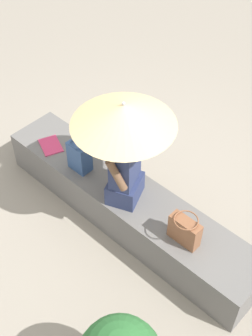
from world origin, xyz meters
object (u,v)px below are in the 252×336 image
object	(u,v)px
person_seated	(125,168)
magazine	(51,145)
tote_bag_canvas	(80,156)
parasol	(124,115)
handbag_black	(185,230)

from	to	relation	value
person_seated	magazine	xyz separation A→B (m)	(-1.06, -0.03, -0.38)
tote_bag_canvas	person_seated	bearing A→B (deg)	3.42
parasol	handbag_black	bearing A→B (deg)	-6.22
person_seated	parasol	distance (m)	0.54
parasol	magazine	bearing A→B (deg)	-174.67
person_seated	parasol	bearing A→B (deg)	137.93
tote_bag_canvas	magazine	distance (m)	0.50
parasol	tote_bag_canvas	xyz separation A→B (m)	(-0.52, -0.10, -0.75)
person_seated	handbag_black	distance (m)	0.77
person_seated	handbag_black	world-z (taller)	person_seated
handbag_black	tote_bag_canvas	size ratio (longest dim) A/B	0.83
parasol	magazine	world-z (taller)	parasol
handbag_black	magazine	xyz separation A→B (m)	(-1.79, -0.01, -0.14)
magazine	parasol	bearing A→B (deg)	27.98
handbag_black	tote_bag_canvas	world-z (taller)	tote_bag_canvas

